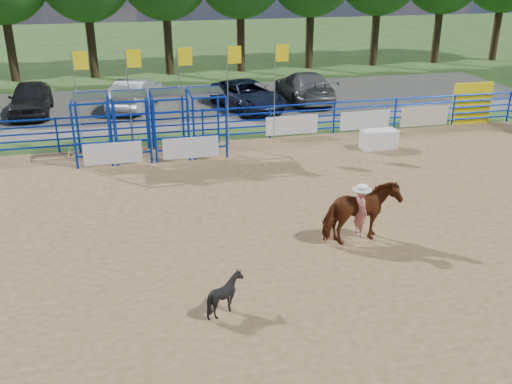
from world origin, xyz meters
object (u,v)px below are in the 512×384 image
calf (226,294)px  car_c (247,95)px  car_a (31,99)px  announcer_table (379,139)px  car_b (135,94)px  car_d (305,86)px  horse_and_rider (361,211)px

calf → car_c: size_ratio=0.18×
calf → car_a: 20.65m
announcer_table → calf: calf is taller
car_a → car_b: bearing=-1.2°
announcer_table → car_a: bearing=148.2°
car_d → car_c: bearing=17.3°
calf → car_a: size_ratio=0.20×
car_b → horse_and_rider: bearing=128.4°
calf → car_d: 20.81m
announcer_table → car_d: (-0.46, 8.90, 0.40)m
calf → car_b: size_ratio=0.20×
announcer_table → car_b: car_b is taller
announcer_table → horse_and_rider: size_ratio=0.61×
horse_and_rider → calf: (-4.30, -2.54, -0.48)m
car_a → car_d: size_ratio=0.86×
announcer_table → car_d: bearing=92.9°
car_c → announcer_table: bearing=-77.9°
announcer_table → horse_and_rider: horse_and_rider is taller
horse_and_rider → car_d: size_ratio=0.44×
car_a → car_c: 11.08m
car_a → car_b: car_a is taller
car_a → car_b: (5.24, 0.02, -0.02)m
car_a → car_b: 5.24m
horse_and_rider → car_d: horse_and_rider is taller
calf → car_b: bearing=13.3°
announcer_table → car_d: 8.92m
calf → horse_and_rider: bearing=-49.9°
car_b → calf: bearing=114.1°
calf → car_d: car_d is taller
calf → car_d: size_ratio=0.17×
car_a → car_d: (14.50, -0.36, -0.00)m
car_c → horse_and_rider: bearing=-105.4°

